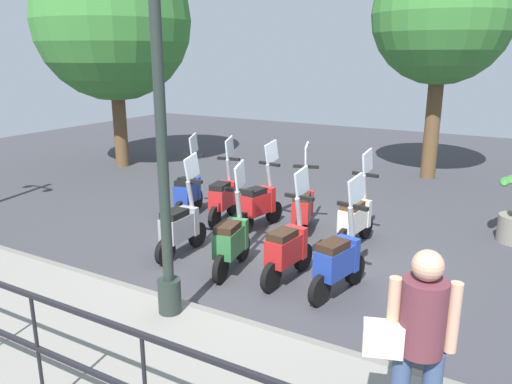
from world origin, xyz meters
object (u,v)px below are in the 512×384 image
(scooter_near_1, at_px, (288,248))
(scooter_near_3, at_px, (181,226))
(scooter_near_0, at_px, (339,259))
(scooter_far_2, at_px, (260,202))
(pedestrian_with_bag, at_px, (418,338))
(scooter_far_1, at_px, (303,207))
(scooter_far_4, at_px, (188,191))
(scooter_near_2, at_px, (232,239))
(scooter_far_3, at_px, (223,196))
(tree_large, at_px, (112,21))
(scooter_far_0, at_px, (356,217))
(tree_distant, at_px, (443,15))
(lamp_post_near, at_px, (162,154))

(scooter_near_1, xyz_separation_m, scooter_near_3, (-0.01, 1.81, 0.00))
(scooter_near_0, height_order, scooter_far_2, same)
(pedestrian_with_bag, height_order, scooter_far_1, pedestrian_with_bag)
(scooter_far_1, xyz_separation_m, scooter_far_4, (-0.17, 2.31, 0.00))
(scooter_near_1, bearing_deg, scooter_near_2, 103.42)
(scooter_far_3, bearing_deg, scooter_near_0, -130.76)
(scooter_near_2, relative_size, scooter_far_1, 1.00)
(scooter_far_1, height_order, scooter_far_2, same)
(tree_large, relative_size, scooter_near_0, 3.80)
(scooter_near_2, xyz_separation_m, scooter_far_4, (1.72, 2.08, 0.00))
(scooter_near_2, distance_m, scooter_far_3, 2.21)
(scooter_near_1, relative_size, scooter_far_0, 1.00)
(pedestrian_with_bag, height_order, scooter_far_0, pedestrian_with_bag)
(scooter_far_0, bearing_deg, scooter_far_2, 98.21)
(tree_large, xyz_separation_m, tree_distant, (2.78, -7.64, 0.07))
(scooter_far_1, bearing_deg, tree_distant, -27.54)
(pedestrian_with_bag, distance_m, scooter_far_1, 5.05)
(lamp_post_near, relative_size, scooter_far_4, 2.71)
(scooter_near_0, bearing_deg, scooter_near_1, 99.18)
(lamp_post_near, relative_size, scooter_far_2, 2.71)
(tree_distant, relative_size, scooter_far_1, 3.58)
(tree_large, distance_m, scooter_near_2, 8.41)
(scooter_near_3, distance_m, scooter_far_3, 1.70)
(tree_large, distance_m, scooter_far_0, 8.64)
(scooter_near_1, relative_size, scooter_far_3, 1.00)
(scooter_near_2, bearing_deg, scooter_near_0, -97.08)
(tree_distant, height_order, scooter_far_0, tree_distant)
(scooter_near_2, distance_m, scooter_far_4, 2.70)
(scooter_far_4, bearing_deg, scooter_far_0, -102.22)
(tree_large, xyz_separation_m, scooter_near_0, (-4.28, -7.94, -3.32))
(lamp_post_near, bearing_deg, scooter_near_2, 5.80)
(tree_distant, height_order, scooter_near_3, tree_distant)
(scooter_near_0, distance_m, scooter_far_3, 3.34)
(lamp_post_near, relative_size, scooter_far_3, 2.71)
(scooter_near_0, height_order, scooter_near_2, same)
(scooter_near_1, height_order, scooter_near_2, same)
(scooter_far_2, bearing_deg, scooter_near_3, 174.71)
(scooter_near_0, relative_size, scooter_far_3, 1.00)
(scooter_far_3, relative_size, scooter_far_4, 1.00)
(tree_large, height_order, scooter_near_3, tree_large)
(scooter_far_2, bearing_deg, scooter_far_3, 98.87)
(tree_distant, relative_size, scooter_near_2, 3.58)
(scooter_near_2, xyz_separation_m, scooter_far_1, (1.89, -0.23, 0.00))
(pedestrian_with_bag, relative_size, scooter_far_2, 1.03)
(scooter_near_0, bearing_deg, lamp_post_near, 151.50)
(pedestrian_with_bag, relative_size, scooter_near_1, 1.03)
(scooter_near_0, relative_size, scooter_far_1, 1.00)
(tree_distant, relative_size, scooter_far_4, 3.58)
(scooter_near_3, bearing_deg, scooter_near_2, -97.94)
(scooter_near_3, distance_m, scooter_far_0, 2.78)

